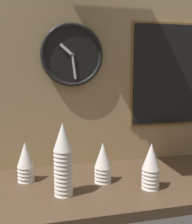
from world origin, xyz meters
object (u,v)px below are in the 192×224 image
at_px(wall_clock, 72,55).
at_px(menu_board, 164,75).
at_px(cup_stack_center_right, 151,166).
at_px(cup_stack_center, 103,162).
at_px(cup_stack_left, 26,162).
at_px(cup_stack_center_left, 63,159).

height_order(wall_clock, menu_board, menu_board).
height_order(cup_stack_center_right, wall_clock, wall_clock).
relative_size(cup_stack_center, cup_stack_left, 1.00).
bearing_deg(cup_stack_left, cup_stack_center, -14.67).
bearing_deg(menu_board, cup_stack_left, -168.21).
relative_size(cup_stack_center_left, cup_stack_left, 1.65).
bearing_deg(menu_board, cup_stack_center, -149.42).
bearing_deg(cup_stack_center_right, wall_clock, 127.98).
bearing_deg(cup_stack_center_right, cup_stack_left, 158.31).
xyz_separation_m(cup_stack_center_left, cup_stack_left, (-0.14, 0.17, -0.06)).
xyz_separation_m(cup_stack_center, wall_clock, (-0.09, 0.23, 0.47)).
distance_m(cup_stack_center, cup_stack_center_left, 0.21).
height_order(cup_stack_center_right, cup_stack_center, cup_stack_center_right).
bearing_deg(cup_stack_left, cup_stack_center_left, -50.38).
relative_size(cup_stack_center, wall_clock, 0.58).
distance_m(cup_stack_center, menu_board, 0.60).
xyz_separation_m(cup_stack_center, menu_board, (0.40, 0.24, 0.37)).
relative_size(wall_clock, menu_board, 0.56).
bearing_deg(cup_stack_left, wall_clock, 31.45).
xyz_separation_m(cup_stack_center_left, menu_board, (0.59, 0.33, 0.31)).
bearing_deg(cup_stack_left, menu_board, 11.79).
distance_m(cup_stack_center_left, menu_board, 0.74).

